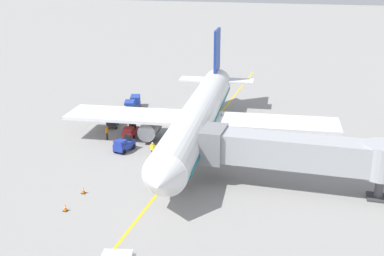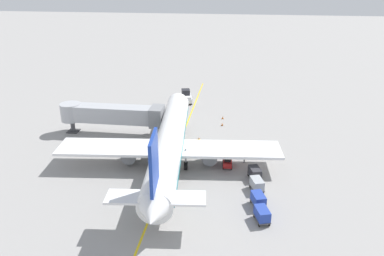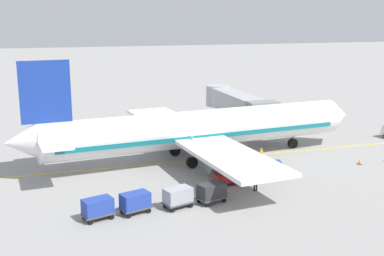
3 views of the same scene
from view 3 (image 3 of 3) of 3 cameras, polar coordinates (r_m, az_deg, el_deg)
ground_plane at (r=50.08m, az=1.74°, el=-3.70°), size 400.00×400.00×0.00m
gate_lead_in_line at (r=50.08m, az=1.74°, el=-3.69°), size 0.24×80.00×0.01m
parked_airliner at (r=49.18m, az=0.80°, el=-0.16°), size 30.36×37.35×10.63m
jet_bridge at (r=62.46m, az=5.28°, el=2.84°), size 17.04×3.50×4.98m
baggage_tug_lead at (r=45.24m, az=8.96°, el=-4.74°), size 1.74×2.70×1.62m
baggage_tug_trailing at (r=42.77m, az=4.52°, el=-5.66°), size 1.42×2.57×1.62m
baggage_cart_front at (r=38.46m, az=2.32°, el=-7.42°), size 1.90×2.97×1.58m
baggage_cart_second_in_train at (r=37.47m, az=-1.66°, el=-7.97°), size 1.90×2.97×1.58m
baggage_cart_third_in_train at (r=36.70m, az=-6.67°, el=-8.51°), size 1.90×2.97×1.58m
baggage_cart_tail_end at (r=36.03m, az=-11.00°, el=-9.08°), size 1.90×2.97×1.58m
ground_crew_wing_walker at (r=48.65m, az=8.10°, el=-3.16°), size 0.72×0.34×1.69m
ground_crew_loader at (r=41.22m, az=7.47°, el=-6.10°), size 0.24×0.72×1.69m
safety_cone_nose_right at (r=51.13m, az=19.06°, el=-3.73°), size 0.36×0.36×0.59m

